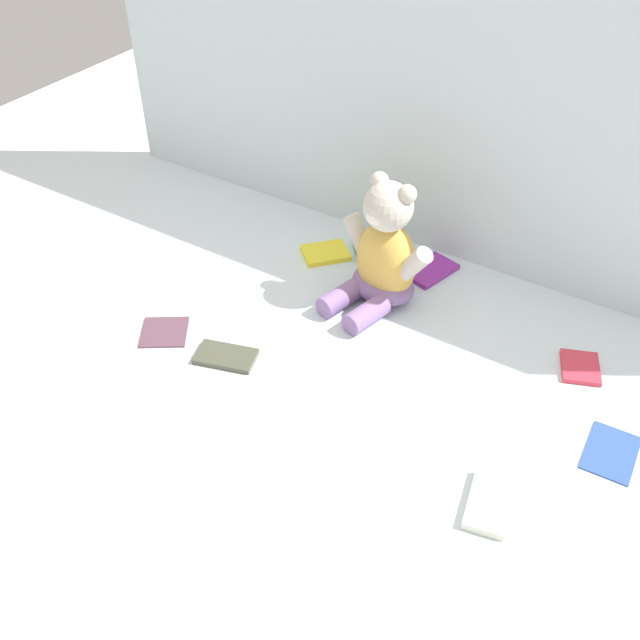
% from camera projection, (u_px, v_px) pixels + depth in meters
% --- Properties ---
extents(ground_plane, '(3.20, 3.20, 0.00)m').
position_uv_depth(ground_plane, '(342.00, 329.00, 1.61)').
color(ground_plane, silver).
extents(backdrop_drape, '(1.83, 0.03, 0.70)m').
position_uv_depth(backdrop_drape, '(435.00, 114.00, 1.64)').
color(backdrop_drape, silver).
rests_on(backdrop_drape, ground_plane).
extents(teddy_bear, '(0.25, 0.25, 0.30)m').
position_uv_depth(teddy_bear, '(383.00, 257.00, 1.62)').
color(teddy_bear, '#E5B24C').
rests_on(teddy_bear, ground_plane).
extents(book_case_0, '(0.09, 0.14, 0.02)m').
position_uv_depth(book_case_0, '(489.00, 503.00, 1.25)').
color(book_case_0, white).
rests_on(book_case_0, ground_plane).
extents(book_case_1, '(0.14, 0.10, 0.01)m').
position_uv_depth(book_case_1, '(226.00, 356.00, 1.53)').
color(book_case_1, '#4B4E3C').
rests_on(book_case_1, ground_plane).
extents(book_case_2, '(0.14, 0.14, 0.01)m').
position_uv_depth(book_case_2, '(164.00, 331.00, 1.59)').
color(book_case_2, '#603F4F').
rests_on(book_case_2, ground_plane).
extents(book_case_3, '(0.11, 0.12, 0.02)m').
position_uv_depth(book_case_3, '(369.00, 250.00, 1.83)').
color(book_case_3, '#298F63').
rests_on(book_case_3, ground_plane).
extents(book_case_4, '(0.11, 0.14, 0.01)m').
position_uv_depth(book_case_4, '(430.00, 270.00, 1.77)').
color(book_case_4, purple).
rests_on(book_case_4, ground_plane).
extents(book_case_5, '(0.14, 0.14, 0.01)m').
position_uv_depth(book_case_5, '(326.00, 253.00, 1.82)').
color(book_case_5, yellow).
rests_on(book_case_5, ground_plane).
extents(book_case_6, '(0.09, 0.13, 0.01)m').
position_uv_depth(book_case_6, '(611.00, 452.00, 1.34)').
color(book_case_6, '#3455A4').
rests_on(book_case_6, ground_plane).
extents(book_case_7, '(0.11, 0.12, 0.01)m').
position_uv_depth(book_case_7, '(580.00, 367.00, 1.51)').
color(book_case_7, '#D43345').
rests_on(book_case_7, ground_plane).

